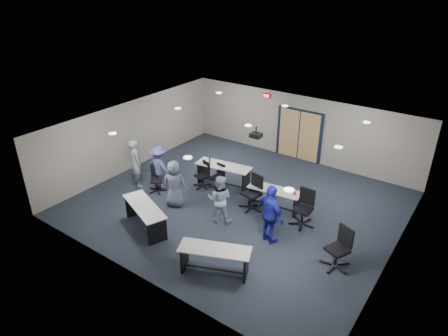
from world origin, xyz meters
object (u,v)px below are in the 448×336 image
Objects in this scene: person_gray at (136,163)px; person_navy at (271,214)px; chair_back_b at (217,177)px; person_back at (159,167)px; table_back_left at (223,171)px; chair_back_a at (202,175)px; chair_loose_left at (157,179)px; person_plaid at (174,184)px; table_back_right at (274,195)px; table_front_right at (215,256)px; chair_loose_right at (337,248)px; chair_back_c at (252,193)px; chair_back_d at (303,208)px; person_lightblue at (220,199)px; table_front_left at (145,213)px.

person_navy is (5.64, -0.14, 0.00)m from person_gray.
person_back is (-1.74, -1.15, 0.36)m from chair_back_b.
table_back_left reaches higher than chair_back_a.
chair_loose_left is at bearing -130.20° from chair_back_b.
person_plaid is at bearing -56.56° from chair_loose_left.
table_back_right is 1.88m from person_navy.
person_navy is at bearing 169.34° from person_back.
chair_back_a is at bearing 109.56° from table_front_right.
table_back_right is 3.20m from chair_loose_right.
chair_back_c is at bearing -6.38° from chair_back_b.
chair_back_a is 1.56m from person_back.
person_plaid is at bearing -136.19° from chair_back_c.
chair_back_d reaches higher than table_back_right.
chair_back_a is 1.63m from chair_loose_left.
person_plaid is at bearing -18.95° from person_lightblue.
table_back_left is 2.31m from table_back_right.
table_front_right is at bearing -105.43° from chair_back_d.
chair_loose_right is 0.64× the size of person_navy.
chair_back_a is 0.59× the size of person_plaid.
chair_back_a is at bearing 178.12° from chair_back_d.
chair_loose_left is (-1.62, -1.44, 0.01)m from chair_back_b.
chair_back_a is 0.53× the size of person_gray.
chair_back_d is (3.47, -0.64, 0.02)m from table_back_left.
person_back is at bearing 127.06° from table_front_right.
person_gray reaches higher than person_plaid.
chair_loose_left is 0.47m from person_back.
chair_back_d is at bearing 59.70° from table_front_left.
chair_loose_right is (5.62, -1.37, 0.10)m from chair_back_a.
chair_back_b is (0.51, 0.25, -0.02)m from chair_back_a.
chair_back_a reaches higher than chair_back_b.
person_navy is (3.12, -1.67, 0.46)m from chair_back_b.
chair_back_d is (1.79, 0.10, -0.00)m from chair_back_c.
person_lightblue is at bearing -158.47° from person_gray.
person_gray reaches higher than table_front_left.
table_back_right is 2.35m from chair_back_b.
person_gray is at bearing -157.02° from chair_loose_right.
person_navy is at bearing -107.49° from chair_back_d.
person_plaid is 1.00× the size of person_back.
table_front_right is at bearing 145.45° from person_back.
chair_back_d is 5.26m from chair_loose_left.
chair_back_c is 4.40m from person_gray.
chair_loose_left is at bearing 129.31° from table_front_right.
chair_back_c is 1.25× the size of chair_loose_left.
person_gray is 1.16× the size of person_lightblue.
person_lightblue is at bearing -44.65° from chair_loose_left.
chair_back_c is at bearing -177.24° from chair_back_d.
table_back_left is 3.65m from person_navy.
table_back_right is 1.87× the size of chair_back_a.
chair_back_b is 3.54m from chair_back_d.
table_back_left is 0.31m from chair_back_b.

